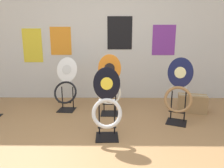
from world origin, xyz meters
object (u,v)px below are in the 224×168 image
at_px(toilet_seat_display_white_plain, 66,86).
at_px(toilet_seat_display_navy_moon, 178,94).
at_px(storage_box, 192,103).
at_px(toilet_seat_display_jazz_black, 107,107).
at_px(toilet_seat_display_orange_sun, 110,85).

bearing_deg(toilet_seat_display_white_plain, toilet_seat_display_navy_moon, -17.73).
xyz_separation_m(toilet_seat_display_white_plain, storage_box, (2.16, -0.08, -0.28)).
distance_m(toilet_seat_display_jazz_black, toilet_seat_display_white_plain, 1.27).
relative_size(toilet_seat_display_orange_sun, storage_box, 1.92).
relative_size(toilet_seat_display_orange_sun, toilet_seat_display_white_plain, 1.08).
height_order(toilet_seat_display_white_plain, storage_box, toilet_seat_display_white_plain).
height_order(toilet_seat_display_navy_moon, toilet_seat_display_white_plain, toilet_seat_display_navy_moon).
bearing_deg(toilet_seat_display_navy_moon, storage_box, 49.71).
bearing_deg(toilet_seat_display_orange_sun, storage_box, 4.47).
height_order(toilet_seat_display_jazz_black, storage_box, toilet_seat_display_jazz_black).
distance_m(toilet_seat_display_navy_moon, toilet_seat_display_white_plain, 1.84).
distance_m(toilet_seat_display_navy_moon, toilet_seat_display_jazz_black, 1.12).
relative_size(toilet_seat_display_jazz_black, toilet_seat_display_orange_sun, 0.90).
relative_size(toilet_seat_display_navy_moon, toilet_seat_display_white_plain, 1.06).
bearing_deg(toilet_seat_display_white_plain, storage_box, -2.20).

